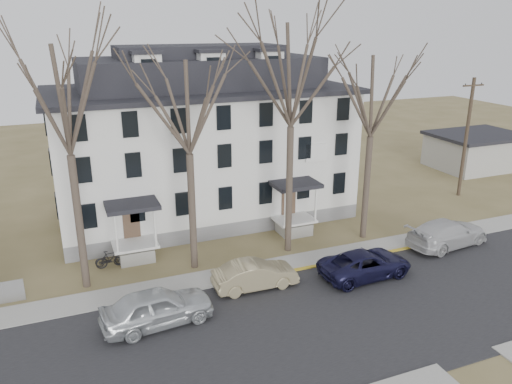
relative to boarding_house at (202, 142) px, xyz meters
name	(u,v)px	position (x,y,z in m)	size (l,w,h in m)	color
ground	(362,342)	(2.00, -17.95, -5.38)	(120.00, 120.00, 0.00)	olive
main_road	(339,319)	(2.00, -15.95, -5.38)	(120.00, 10.00, 0.04)	#27272A
far_sidewalk	(286,265)	(2.00, -9.95, -5.38)	(120.00, 2.00, 0.08)	#A09F97
yellow_curb	(367,257)	(7.00, -10.85, -5.38)	(14.00, 0.25, 0.06)	gold
boarding_house	(202,142)	(0.00, 0.00, 0.00)	(20.80, 12.36, 12.05)	slate
distant_building	(476,150)	(28.00, 2.05, -3.70)	(8.50, 6.50, 3.35)	#A09F97
tree_far_left	(63,93)	(-9.00, -8.15, 4.96)	(8.40, 8.40, 13.72)	#473B31
tree_mid_left	(187,101)	(-3.00, -8.15, 4.22)	(7.80, 7.80, 12.74)	#473B31
tree_center	(292,68)	(3.00, -8.15, 5.71)	(9.00, 9.00, 14.70)	#473B31
tree_mid_right	(374,90)	(8.50, -8.15, 4.22)	(7.80, 7.80, 12.74)	#473B31
utility_pole_far	(466,137)	(20.50, -3.95, -0.47)	(2.00, 0.28, 9.50)	#3D3023
car_silver	(157,308)	(-6.14, -13.20, -4.49)	(2.11, 5.23, 1.78)	silver
car_tan	(255,275)	(-0.64, -11.74, -4.63)	(1.58, 4.53, 1.49)	#968964
car_navy	(365,264)	(5.53, -12.84, -4.64)	(2.44, 5.30, 1.47)	#151433
car_white	(447,233)	(12.63, -11.33, -4.54)	(2.35, 5.79, 1.68)	silver
bicycle_left	(109,260)	(-7.60, -6.30, -4.97)	(0.55, 1.57, 0.82)	black
bicycle_right	(111,259)	(-7.50, -6.43, -4.85)	(0.49, 1.75, 1.05)	black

